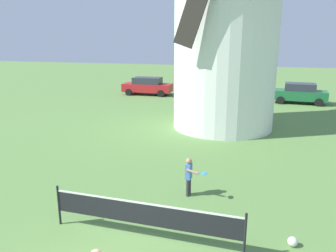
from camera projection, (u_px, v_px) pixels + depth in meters
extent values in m
cylinder|color=white|center=(226.00, 36.00, 17.25)|extent=(5.45, 5.45, 9.93)
cylinder|color=black|center=(59.00, 205.00, 8.57)|extent=(0.06, 0.06, 1.10)
cylinder|color=black|center=(245.00, 236.00, 7.22)|extent=(0.06, 0.06, 1.10)
cube|color=black|center=(144.00, 214.00, 7.86)|extent=(4.74, 0.01, 0.55)
cube|color=white|center=(144.00, 203.00, 7.79)|extent=(4.74, 0.02, 0.04)
cylinder|color=#333338|center=(189.00, 186.00, 10.32)|extent=(0.11, 0.11, 0.56)
cylinder|color=#333338|center=(188.00, 188.00, 10.20)|extent=(0.11, 0.11, 0.56)
cube|color=#4C7AD1|center=(189.00, 171.00, 10.13)|extent=(0.17, 0.28, 0.50)
sphere|color=tan|center=(189.00, 161.00, 10.04)|extent=(0.19, 0.19, 0.19)
cylinder|color=tan|center=(191.00, 170.00, 10.29)|extent=(0.08, 0.08, 0.37)
cylinder|color=tan|center=(192.00, 172.00, 9.91)|extent=(0.39, 0.11, 0.14)
cylinder|color=#338CCC|center=(197.00, 172.00, 9.85)|extent=(0.22, 0.04, 0.04)
ellipsoid|color=#338CCC|center=(204.00, 173.00, 9.77)|extent=(0.20, 0.25, 0.03)
sphere|color=silver|center=(293.00, 242.00, 7.73)|extent=(0.24, 0.24, 0.24)
cube|color=red|center=(147.00, 88.00, 29.33)|extent=(4.42, 1.86, 0.70)
cube|color=#2D333D|center=(147.00, 81.00, 29.17)|extent=(2.50, 1.58, 0.56)
cylinder|color=black|center=(166.00, 91.00, 29.85)|extent=(0.61, 0.20, 0.60)
cylinder|color=black|center=(161.00, 94.00, 28.26)|extent=(0.61, 0.20, 0.60)
cylinder|color=black|center=(135.00, 90.00, 30.58)|extent=(0.61, 0.20, 0.60)
cylinder|color=black|center=(129.00, 92.00, 28.99)|extent=(0.61, 0.20, 0.60)
cube|color=silver|center=(220.00, 91.00, 27.51)|extent=(3.96, 2.00, 0.70)
cube|color=#2D333D|center=(220.00, 83.00, 27.35)|extent=(2.26, 1.66, 0.56)
cylinder|color=black|center=(237.00, 94.00, 27.90)|extent=(0.61, 0.23, 0.60)
cylinder|color=black|center=(233.00, 97.00, 26.37)|extent=(0.61, 0.23, 0.60)
cylinder|color=black|center=(207.00, 92.00, 28.82)|extent=(0.61, 0.23, 0.60)
cylinder|color=black|center=(202.00, 95.00, 27.29)|extent=(0.61, 0.23, 0.60)
cube|color=#1E6638|center=(299.00, 95.00, 25.31)|extent=(4.05, 1.89, 0.70)
cube|color=#2D333D|center=(300.00, 87.00, 25.16)|extent=(2.29, 1.60, 0.56)
cylinder|color=black|center=(317.00, 99.00, 25.74)|extent=(0.61, 0.21, 0.60)
cylinder|color=black|center=(319.00, 102.00, 24.19)|extent=(0.61, 0.21, 0.60)
cylinder|color=black|center=(281.00, 97.00, 26.62)|extent=(0.61, 0.21, 0.60)
cylinder|color=black|center=(280.00, 100.00, 25.07)|extent=(0.61, 0.21, 0.60)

